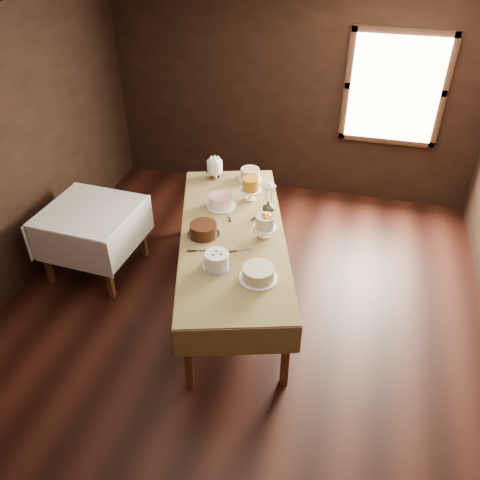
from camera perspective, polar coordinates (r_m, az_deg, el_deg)
name	(u,v)px	position (r m, az deg, el deg)	size (l,w,h in m)	color
floor	(235,326)	(5.16, -0.56, -9.87)	(5.00, 6.00, 0.01)	black
ceiling	(233,41)	(3.72, -0.83, 21.94)	(5.00, 6.00, 0.01)	beige
wall_back	(292,95)	(6.94, 6.02, 16.29)	(5.00, 0.02, 2.80)	black
window	(395,90)	(6.76, 17.40, 16.19)	(1.10, 0.05, 1.30)	#FFEABF
display_table	(232,238)	(5.05, -0.87, 0.29)	(1.76, 2.84, 0.82)	#4E2B18
side_table	(90,217)	(5.69, -16.89, 2.54)	(1.02, 1.02, 0.82)	#4E2B18
cake_meringue	(215,170)	(5.95, -2.91, 8.07)	(0.26, 0.26, 0.23)	silver
cake_speckled	(250,174)	(5.94, 1.17, 7.59)	(0.28, 0.28, 0.13)	white
cake_lattice	(221,202)	(5.41, -2.20, 4.44)	(0.37, 0.37, 0.12)	white
cake_caramel	(250,190)	(5.50, 1.21, 5.76)	(0.24, 0.24, 0.28)	white
cake_chocolate	(203,230)	(4.96, -4.24, 1.18)	(0.37, 0.37, 0.13)	silver
cake_flowers	(265,227)	(4.90, 2.87, 1.47)	(0.26, 0.26, 0.25)	white
cake_swirl	(217,260)	(4.54, -2.66, -2.33)	(0.29, 0.29, 0.14)	silver
cake_cream	(258,274)	(4.40, 2.12, -3.89)	(0.39, 0.39, 0.12)	white
cake_server_a	(244,250)	(4.77, 0.50, -1.16)	(0.24, 0.03, 0.01)	silver
cake_server_c	(228,213)	(5.30, -1.34, 3.08)	(0.24, 0.03, 0.01)	silver
cake_server_d	(261,214)	(5.30, 2.42, 2.99)	(0.24, 0.03, 0.01)	silver
cake_server_e	(204,251)	(4.77, -4.13, -1.24)	(0.24, 0.03, 0.01)	silver
flower_vase	(268,207)	(5.30, 3.29, 3.82)	(0.13, 0.13, 0.13)	#2D2823
flower_bouquet	(269,192)	(5.21, 3.36, 5.57)	(0.14, 0.14, 0.20)	white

